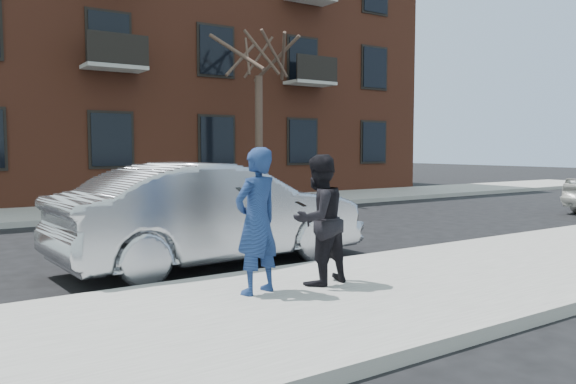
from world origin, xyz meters
TOP-DOWN VIEW (x-y plane):
  - ground at (0.00, 0.00)m, footprint 100.00×100.00m
  - near_sidewalk at (0.00, -0.25)m, footprint 50.00×3.50m
  - near_curb at (0.00, 1.55)m, footprint 50.00×0.10m
  - far_sidewalk at (0.00, 11.25)m, footprint 50.00×3.50m
  - far_curb at (0.00, 9.45)m, footprint 50.00×0.10m
  - apartment_building at (2.00, 18.00)m, footprint 24.30×10.30m
  - street_tree at (4.50, 11.00)m, footprint 3.60×3.60m
  - silver_sedan at (-1.21, 2.84)m, footprint 5.24×2.14m
  - man_hoodie at (-1.84, 0.40)m, footprint 0.73×0.57m
  - man_peacoat at (-0.92, 0.37)m, footprint 0.92×0.77m

SIDE VIEW (x-z plane):
  - ground at x=0.00m, z-range 0.00..0.00m
  - near_sidewalk at x=0.00m, z-range 0.00..0.15m
  - near_curb at x=0.00m, z-range 0.00..0.15m
  - far_sidewalk at x=0.00m, z-range 0.00..0.15m
  - far_curb at x=0.00m, z-range 0.00..0.15m
  - silver_sedan at x=-1.21m, z-range 0.00..1.69m
  - man_peacoat at x=-0.92m, z-range 0.15..1.84m
  - man_hoodie at x=-1.84m, z-range 0.15..1.93m
  - street_tree at x=4.50m, z-range 2.12..8.92m
  - apartment_building at x=2.00m, z-range 0.01..12.31m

